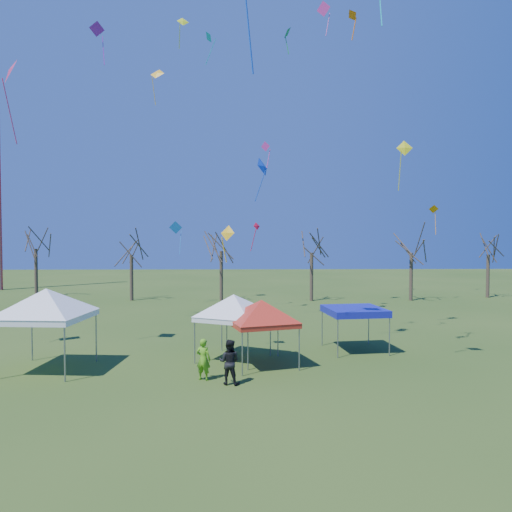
{
  "coord_description": "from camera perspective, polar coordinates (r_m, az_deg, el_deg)",
  "views": [
    {
      "loc": [
        -0.06,
        -18.09,
        5.65
      ],
      "look_at": [
        0.4,
        3.0,
        4.91
      ],
      "focal_mm": 32.0,
      "sensor_mm": 36.0,
      "label": 1
    }
  ],
  "objects": [
    {
      "name": "kite_7",
      "position": [
        34.68,
        -19.25,
        25.14
      ],
      "size": [
        1.14,
        1.02,
        2.83
      ],
      "rotation": [
        0.0,
        0.0,
        3.56
      ],
      "color": "purple",
      "rests_on": "ground"
    },
    {
      "name": "kite_15",
      "position": [
        33.92,
        3.9,
        26.07
      ],
      "size": [
        0.6,
        0.92,
        1.8
      ],
      "rotation": [
        0.0,
        0.0,
        4.62
      ],
      "color": "#169324",
      "rests_on": "ground"
    },
    {
      "name": "kite_22",
      "position": [
        38.15,
        0.05,
        3.59
      ],
      "size": [
        0.89,
        0.86,
        2.45
      ],
      "rotation": [
        0.0,
        0.0,
        0.69
      ],
      "color": "red",
      "rests_on": "ground"
    },
    {
      "name": "kite_18",
      "position": [
        27.04,
        12.01,
        27.28
      ],
      "size": [
        0.67,
        0.77,
        1.63
      ],
      "rotation": [
        0.0,
        0.0,
        1.98
      ],
      "color": "orange",
      "rests_on": "ground"
    },
    {
      "name": "tree_3",
      "position": [
        42.57,
        6.97,
        2.57
      ],
      "size": [
        3.59,
        3.59,
        7.91
      ],
      "color": "#3D2D21",
      "rests_on": "ground"
    },
    {
      "name": "tree_0",
      "position": [
        50.0,
        -25.86,
        2.76
      ],
      "size": [
        3.83,
        3.83,
        8.44
      ],
      "color": "#3D2D21",
      "rests_on": "ground"
    },
    {
      "name": "person_dark",
      "position": [
        18.33,
        -3.36,
        -13.07
      ],
      "size": [
        0.99,
        0.85,
        1.76
      ],
      "primitive_type": "imported",
      "rotation": [
        0.0,
        0.0,
        2.9
      ],
      "color": "black",
      "rests_on": "ground"
    },
    {
      "name": "tent_white_mid",
      "position": [
        21.56,
        -2.81,
        -5.37
      ],
      "size": [
        3.79,
        3.79,
        3.57
      ],
      "rotation": [
        0.0,
        0.0,
        -0.43
      ],
      "color": "gray",
      "rests_on": "ground"
    },
    {
      "name": "kite_24",
      "position": [
        34.79,
        -9.15,
        26.92
      ],
      "size": [
        0.93,
        0.7,
        2.14
      ],
      "rotation": [
        0.0,
        0.0,
        0.29
      ],
      "color": "#CDE117",
      "rests_on": "ground"
    },
    {
      "name": "kite_11",
      "position": [
        32.63,
        0.86,
        11.11
      ],
      "size": [
        1.26,
        1.56,
        3.18
      ],
      "rotation": [
        0.0,
        0.0,
        1.06
      ],
      "color": "blue",
      "rests_on": "ground"
    },
    {
      "name": "tree_1",
      "position": [
        44.06,
        -15.34,
        2.12
      ],
      "size": [
        3.42,
        3.42,
        7.54
      ],
      "color": "#3D2D21",
      "rests_on": "ground"
    },
    {
      "name": "tent_red",
      "position": [
        20.55,
        0.7,
        -6.06
      ],
      "size": [
        3.72,
        3.72,
        3.43
      ],
      "rotation": [
        0.0,
        0.0,
        0.3
      ],
      "color": "gray",
      "rests_on": "ground"
    },
    {
      "name": "tree_2",
      "position": [
        42.53,
        -4.38,
        2.86
      ],
      "size": [
        3.71,
        3.71,
        8.18
      ],
      "color": "#3D2D21",
      "rests_on": "ground"
    },
    {
      "name": "person_green",
      "position": [
        18.96,
        -6.59,
        -12.7
      ],
      "size": [
        0.71,
        0.59,
        1.68
      ],
      "primitive_type": "imported",
      "rotation": [
        0.0,
        0.0,
        2.79
      ],
      "color": "#5AAB1B",
      "rests_on": "ground"
    },
    {
      "name": "kite_3",
      "position": [
        47.16,
        8.48,
        28.2
      ],
      "size": [
        1.32,
        1.12,
        3.31
      ],
      "rotation": [
        0.0,
        0.0,
        2.55
      ],
      "color": "#D52F90",
      "rests_on": "ground"
    },
    {
      "name": "kite_17",
      "position": [
        30.17,
        18.06,
        12.61
      ],
      "size": [
        1.01,
        0.6,
        3.1
      ],
      "rotation": [
        0.0,
        0.0,
        6.22
      ],
      "color": "yellow",
      "rests_on": "ground"
    },
    {
      "name": "kite_12",
      "position": [
        44.94,
        21.33,
        5.42
      ],
      "size": [
        0.97,
        0.68,
        2.77
      ],
      "rotation": [
        0.0,
        0.0,
        2.97
      ],
      "color": "orange",
      "rests_on": "ground"
    },
    {
      "name": "kite_13",
      "position": [
        40.67,
        -9.99,
        3.49
      ],
      "size": [
        1.17,
        0.84,
        2.98
      ],
      "rotation": [
        0.0,
        0.0,
        3.09
      ],
      "color": "blue",
      "rests_on": "ground"
    },
    {
      "name": "kite_19",
      "position": [
        40.06,
        1.22,
        13.46
      ],
      "size": [
        0.87,
        0.77,
        2.36
      ],
      "rotation": [
        0.0,
        0.0,
        2.57
      ],
      "color": "#D32FA1",
      "rests_on": "ground"
    },
    {
      "name": "kite_8",
      "position": [
        25.42,
        -28.4,
        19.63
      ],
      "size": [
        1.3,
        1.46,
        3.95
      ],
      "rotation": [
        0.0,
        0.0,
        5.34
      ],
      "color": "#CE2D57",
      "rests_on": "ground"
    },
    {
      "name": "ground",
      "position": [
        18.95,
        -1.05,
        -15.33
      ],
      "size": [
        140.0,
        140.0,
        0.0
      ],
      "primitive_type": "plane",
      "color": "#2F4C18",
      "rests_on": "ground"
    },
    {
      "name": "tent_white_west",
      "position": [
        21.69,
        -24.75,
        -4.35
      ],
      "size": [
        4.65,
        4.65,
        4.11
      ],
      "rotation": [
        0.0,
        0.0,
        -0.08
      ],
      "color": "gray",
      "rests_on": "ground"
    },
    {
      "name": "tree_4",
      "position": [
        44.83,
        18.87,
        2.42
      ],
      "size": [
        3.58,
        3.58,
        7.89
      ],
      "color": "#3D2D21",
      "rests_on": "ground"
    },
    {
      "name": "tent_blue",
      "position": [
        23.93,
        12.19,
        -6.75
      ],
      "size": [
        3.12,
        3.12,
        2.2
      ],
      "rotation": [
        0.0,
        0.0,
        0.12
      ],
      "color": "gray",
      "rests_on": "ground"
    },
    {
      "name": "kite_2",
      "position": [
        41.99,
        -12.27,
        21.37
      ],
      "size": [
        1.43,
        1.14,
        3.05
      ],
      "rotation": [
        0.0,
        0.0,
        6.02
      ],
      "color": "yellow",
      "rests_on": "ground"
    },
    {
      "name": "kite_1",
      "position": [
        22.65,
        -3.63,
        2.79
      ],
      "size": [
        0.83,
        0.67,
        1.87
      ],
      "rotation": [
        0.0,
        0.0,
        5.71
      ],
      "color": "yellow",
      "rests_on": "ground"
    },
    {
      "name": "kite_26",
      "position": [
        39.18,
        -5.88,
        25.51
      ],
      "size": [
        0.96,
        1.07,
        2.75
      ],
      "rotation": [
        0.0,
        0.0,
        1.96
      ],
      "color": "#0CB1B4",
      "rests_on": "ground"
    },
    {
      "name": "tree_5",
      "position": [
        50.15,
        27.06,
        1.88
      ],
      "size": [
        3.39,
        3.39,
        7.46
      ],
      "color": "#3D2D21",
      "rests_on": "ground"
    }
  ]
}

